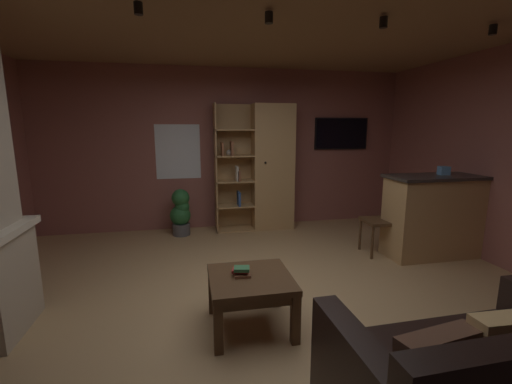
# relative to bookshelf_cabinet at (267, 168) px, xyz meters

# --- Properties ---
(floor) EXTENTS (6.13, 5.63, 0.02)m
(floor) POSITION_rel_bookshelf_cabinet_xyz_m (-0.63, -2.57, -1.04)
(floor) COLOR tan
(floor) RESTS_ON ground
(wall_back) EXTENTS (6.25, 0.06, 2.67)m
(wall_back) POSITION_rel_bookshelf_cabinet_xyz_m (-0.63, 0.27, 0.30)
(wall_back) COLOR #8E544C
(wall_back) RESTS_ON ground
(ceiling) EXTENTS (6.13, 5.63, 0.02)m
(ceiling) POSITION_rel_bookshelf_cabinet_xyz_m (-0.63, -2.57, 1.65)
(ceiling) COLOR #8E6B47
(window_pane_back) EXTENTS (0.72, 0.01, 0.89)m
(window_pane_back) POSITION_rel_bookshelf_cabinet_xyz_m (-1.46, 0.24, 0.28)
(window_pane_back) COLOR white
(bookshelf_cabinet) EXTENTS (1.30, 0.41, 2.08)m
(bookshelf_cabinet) POSITION_rel_bookshelf_cabinet_xyz_m (0.00, 0.00, 0.00)
(bookshelf_cabinet) COLOR tan
(bookshelf_cabinet) RESTS_ON ground
(kitchen_bar_counter) EXTENTS (1.51, 0.57, 1.09)m
(kitchen_bar_counter) POSITION_rel_bookshelf_cabinet_xyz_m (1.98, -1.71, -0.48)
(kitchen_bar_counter) COLOR tan
(kitchen_bar_counter) RESTS_ON ground
(tissue_box) EXTENTS (0.14, 0.14, 0.11)m
(tissue_box) POSITION_rel_bookshelf_cabinet_xyz_m (1.98, -1.68, 0.11)
(tissue_box) COLOR #598CBF
(tissue_box) RESTS_ON kitchen_bar_counter
(coffee_table) EXTENTS (0.69, 0.68, 0.46)m
(coffee_table) POSITION_rel_bookshelf_cabinet_xyz_m (-0.82, -2.89, -0.66)
(coffee_table) COLOR #4C331E
(coffee_table) RESTS_ON ground
(table_book_0) EXTENTS (0.14, 0.11, 0.02)m
(table_book_0) POSITION_rel_bookshelf_cabinet_xyz_m (-0.89, -2.87, -0.56)
(table_book_0) COLOR brown
(table_book_0) RESTS_ON coffee_table
(table_book_1) EXTENTS (0.16, 0.13, 0.03)m
(table_book_1) POSITION_rel_bookshelf_cabinet_xyz_m (-0.90, -2.83, -0.53)
(table_book_1) COLOR #B22D2D
(table_book_1) RESTS_ON coffee_table
(table_book_2) EXTENTS (0.15, 0.12, 0.03)m
(table_book_2) POSITION_rel_bookshelf_cabinet_xyz_m (-0.90, -2.87, -0.50)
(table_book_2) COLOR #387247
(table_book_2) RESTS_ON coffee_table
(dining_chair) EXTENTS (0.44, 0.44, 0.92)m
(dining_chair) POSITION_rel_bookshelf_cabinet_xyz_m (1.29, -1.52, -0.50)
(dining_chair) COLOR #4C331E
(dining_chair) RESTS_ON ground
(potted_floor_plant) EXTENTS (0.33, 0.33, 0.74)m
(potted_floor_plant) POSITION_rel_bookshelf_cabinet_xyz_m (-1.45, -0.12, -0.66)
(potted_floor_plant) COLOR #4C4C51
(potted_floor_plant) RESTS_ON ground
(wall_mounted_tv) EXTENTS (0.98, 0.06, 0.55)m
(wall_mounted_tv) POSITION_rel_bookshelf_cabinet_xyz_m (1.40, 0.21, 0.56)
(wall_mounted_tv) COLOR black
(track_light_spot_1) EXTENTS (0.07, 0.07, 0.09)m
(track_light_spot_1) POSITION_rel_bookshelf_cabinet_xyz_m (-1.64, -2.57, 1.57)
(track_light_spot_1) COLOR black
(track_light_spot_2) EXTENTS (0.07, 0.07, 0.09)m
(track_light_spot_2) POSITION_rel_bookshelf_cabinet_xyz_m (-0.60, -2.55, 1.57)
(track_light_spot_2) COLOR black
(track_light_spot_3) EXTENTS (0.07, 0.07, 0.09)m
(track_light_spot_3) POSITION_rel_bookshelf_cabinet_xyz_m (0.41, -2.63, 1.57)
(track_light_spot_3) COLOR black
(track_light_spot_4) EXTENTS (0.07, 0.07, 0.09)m
(track_light_spot_4) POSITION_rel_bookshelf_cabinet_xyz_m (1.55, -2.62, 1.57)
(track_light_spot_4) COLOR black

